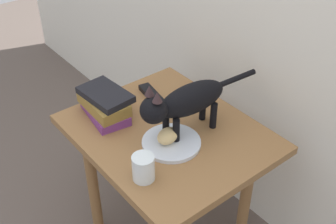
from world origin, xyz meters
TOP-DOWN VIEW (x-y plane):
  - side_table at (0.00, 0.00)m, footprint 0.69×0.57m
  - plate at (0.07, -0.04)m, footprint 0.20×0.20m
  - bread_roll at (0.06, -0.05)m, footprint 0.08×0.09m
  - cat at (0.05, 0.03)m, footprint 0.11×0.48m
  - book_stack at (-0.21, -0.12)m, footprint 0.22×0.15m
  - candle_jar at (0.14, -0.20)m, footprint 0.07×0.07m
  - tv_remote at (-0.20, 0.08)m, footprint 0.16×0.07m

SIDE VIEW (x-z plane):
  - side_table at x=0.00m, z-range 0.20..0.77m
  - plate at x=0.07m, z-range 0.57..0.59m
  - tv_remote at x=-0.20m, z-range 0.57..0.59m
  - candle_jar at x=0.14m, z-range 0.57..0.65m
  - bread_roll at x=0.06m, z-range 0.59..0.64m
  - book_stack at x=-0.21m, z-range 0.57..0.67m
  - cat at x=0.05m, z-range 0.59..0.82m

